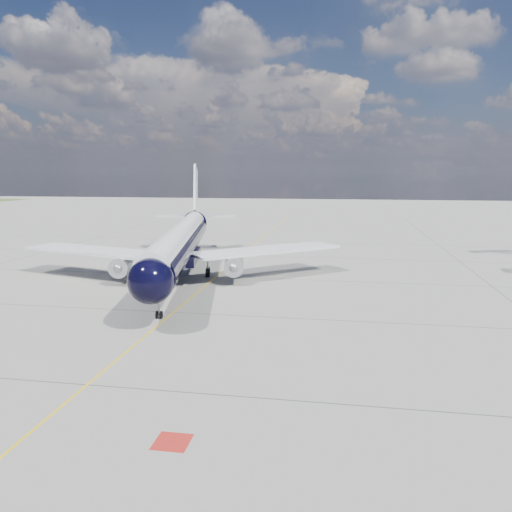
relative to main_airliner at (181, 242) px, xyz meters
The scene contains 4 objects.
ground 8.01m from the main_airliner, 55.98° to the left, with size 320.00×320.00×0.00m, color gray.
taxiway_centerline 5.65m from the main_airliner, 10.49° to the left, with size 0.16×160.00×0.01m, color #DEAD0B.
red_marking 36.13m from the main_airliner, 72.73° to the right, with size 1.60×1.60×0.01m, color maroon.
main_airliner is the anchor object (origin of this frame).
Camera 1 is at (13.99, -29.77, 12.02)m, focal length 35.00 mm.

